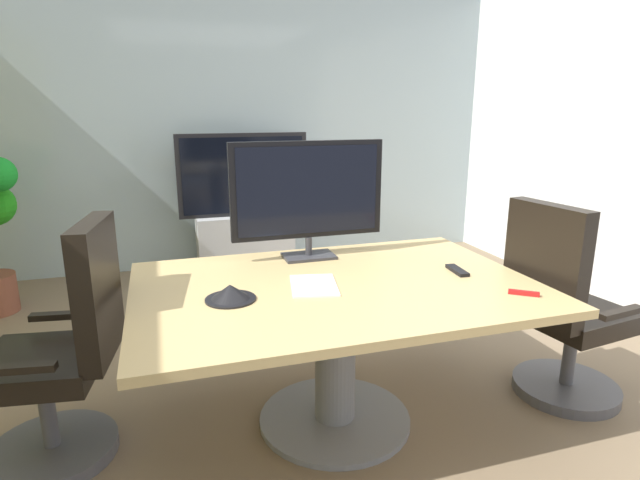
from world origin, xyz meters
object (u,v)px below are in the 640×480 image
office_chair_left (64,364)px  wall_display_unit (245,226)px  tv_monitor (308,193)px  office_chair_right (562,319)px  conference_phone (230,293)px  conference_table (336,319)px  remote_control (457,270)px

office_chair_left → wall_display_unit: 2.76m
tv_monitor → office_chair_right: bearing=-26.3°
office_chair_right → conference_phone: 1.75m
tv_monitor → wall_display_unit: size_ratio=0.64×
tv_monitor → conference_phone: 0.80m
conference_table → tv_monitor: size_ratio=2.22×
remote_control → tv_monitor: bearing=148.3°
wall_display_unit → remote_control: wall_display_unit is taller
office_chair_left → wall_display_unit: bearing=162.5°
office_chair_right → wall_display_unit: bearing=16.5°
remote_control → conference_phone: bearing=-172.8°
conference_table → conference_phone: size_ratio=8.48×
conference_phone → conference_table: bearing=7.3°
office_chair_left → office_chair_right: size_ratio=1.00×
office_chair_right → wall_display_unit: size_ratio=0.83×
conference_table → wall_display_unit: bearing=90.3°
wall_display_unit → conference_table: bearing=-89.7°
wall_display_unit → conference_phone: wall_display_unit is taller
office_chair_left → conference_table: bearing=93.1°
conference_table → conference_phone: conference_phone is taller
tv_monitor → conference_phone: (-0.50, -0.52, -0.33)m
conference_phone → wall_display_unit: bearing=79.6°
tv_monitor → remote_control: 0.88m
conference_phone → remote_control: bearing=2.2°
conference_table → remote_control: remote_control is taller
office_chair_right → remote_control: size_ratio=6.41×
tv_monitor → remote_control: bearing=-36.8°
remote_control → office_chair_right: bearing=-7.0°
office_chair_left → remote_control: office_chair_left is taller
conference_table → conference_phone: bearing=-172.7°
tv_monitor → office_chair_left: bearing=-164.1°
wall_display_unit → conference_phone: size_ratio=5.95×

